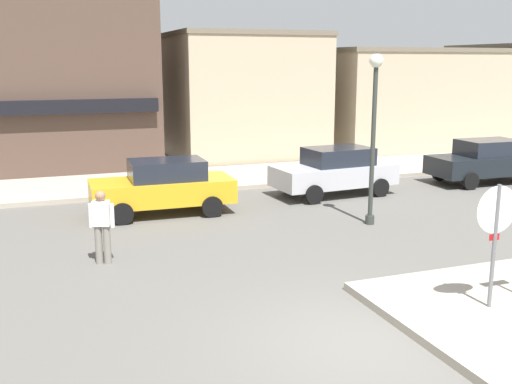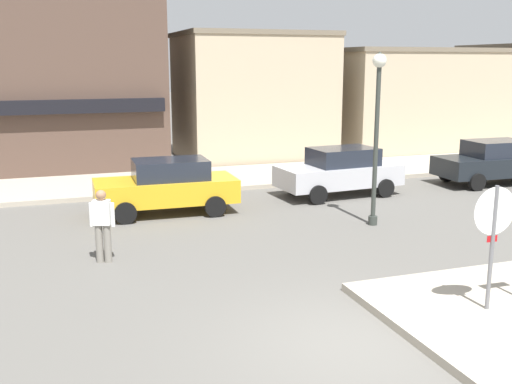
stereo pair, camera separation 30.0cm
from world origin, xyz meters
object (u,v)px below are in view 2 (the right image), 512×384
object	(u,v)px
parked_car_second	(340,171)
parked_car_third	(493,161)
lamp_post	(377,114)
parked_car_nearest	(167,186)
pedestrian_crossing_near	(102,224)
stop_sign	(493,232)

from	to	relation	value
parked_car_second	parked_car_third	xyz separation A→B (m)	(6.03, -0.08, 0.00)
lamp_post	parked_car_nearest	xyz separation A→B (m)	(-4.96, 3.07, -2.15)
parked_car_third	pedestrian_crossing_near	world-z (taller)	pedestrian_crossing_near
parked_car_second	parked_car_third	world-z (taller)	same
parked_car_third	pedestrian_crossing_near	size ratio (longest dim) A/B	2.51
stop_sign	pedestrian_crossing_near	size ratio (longest dim) A/B	1.43
lamp_post	parked_car_third	size ratio (longest dim) A/B	1.12
parked_car_second	lamp_post	bearing A→B (deg)	-102.70
lamp_post	parked_car_third	distance (m)	7.97
stop_sign	parked_car_third	xyz separation A→B (m)	(8.01, 9.37, -0.71)
lamp_post	parked_car_second	world-z (taller)	lamp_post
parked_car_second	pedestrian_crossing_near	bearing A→B (deg)	-151.05
lamp_post	pedestrian_crossing_near	bearing A→B (deg)	-173.57
parked_car_nearest	parked_car_second	world-z (taller)	same
stop_sign	parked_car_nearest	size ratio (longest dim) A/B	0.57
parked_car_nearest	pedestrian_crossing_near	distance (m)	4.42
parked_car_second	stop_sign	bearing A→B (deg)	-101.84
stop_sign	parked_car_nearest	world-z (taller)	stop_sign
parked_car_nearest	pedestrian_crossing_near	xyz separation A→B (m)	(-2.14, -3.87, 0.06)
parked_car_second	pedestrian_crossing_near	size ratio (longest dim) A/B	2.56
parked_car_nearest	lamp_post	bearing A→B (deg)	-31.78
stop_sign	pedestrian_crossing_near	xyz separation A→B (m)	(-5.92, 5.08, -0.65)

